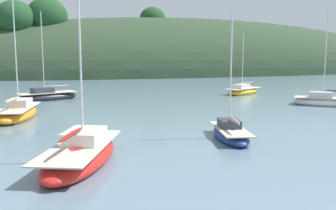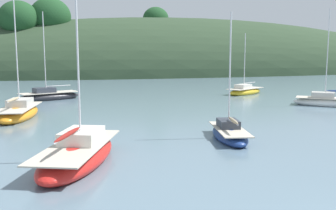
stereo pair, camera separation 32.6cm
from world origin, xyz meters
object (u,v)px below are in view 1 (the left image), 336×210
at_px(sailboat_cream_ketch, 81,154).
at_px(sailboat_blue_center, 230,133).
at_px(sailboat_navy_dinghy, 47,96).
at_px(sailboat_white_near, 326,101).
at_px(sailboat_orange_cutter, 243,91).
at_px(sailboat_yellow_far, 18,113).

height_order(sailboat_cream_ketch, sailboat_blue_center, sailboat_cream_ketch).
xyz_separation_m(sailboat_cream_ketch, sailboat_navy_dinghy, (-1.56, 25.76, -0.03)).
height_order(sailboat_white_near, sailboat_blue_center, sailboat_white_near).
relative_size(sailboat_cream_ketch, sailboat_blue_center, 1.22).
bearing_deg(sailboat_cream_ketch, sailboat_orange_cutter, 47.93).
relative_size(sailboat_yellow_far, sailboat_blue_center, 1.35).
distance_m(sailboat_cream_ketch, sailboat_navy_dinghy, 25.81).
xyz_separation_m(sailboat_cream_ketch, sailboat_blue_center, (8.93, 2.46, -0.10)).
bearing_deg(sailboat_white_near, sailboat_navy_dinghy, 153.16).
bearing_deg(sailboat_navy_dinghy, sailboat_yellow_far, -100.58).
xyz_separation_m(sailboat_orange_cutter, sailboat_navy_dinghy, (-23.65, 1.28, 0.03)).
relative_size(sailboat_orange_cutter, sailboat_navy_dinghy, 0.80).
bearing_deg(sailboat_navy_dinghy, sailboat_orange_cutter, -3.10).
bearing_deg(sailboat_cream_ketch, sailboat_yellow_far, 104.85).
xyz_separation_m(sailboat_white_near, sailboat_navy_dinghy, (-26.14, 13.23, 0.01)).
bearing_deg(sailboat_orange_cutter, sailboat_white_near, -78.23).
bearing_deg(sailboat_navy_dinghy, sailboat_cream_ketch, -86.54).
height_order(sailboat_yellow_far, sailboat_white_near, sailboat_yellow_far).
bearing_deg(sailboat_blue_center, sailboat_cream_ketch, -164.61).
distance_m(sailboat_orange_cutter, sailboat_cream_ketch, 32.98).
distance_m(sailboat_white_near, sailboat_cream_ketch, 27.59).
xyz_separation_m(sailboat_yellow_far, sailboat_white_near, (28.32, -1.57, -0.04)).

